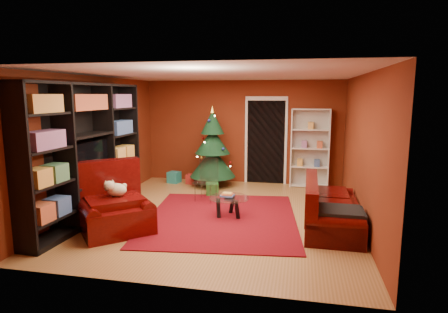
% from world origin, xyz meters
% --- Properties ---
extents(floor, '(5.00, 5.50, 0.05)m').
position_xyz_m(floor, '(0.00, 0.00, -0.03)').
color(floor, '#9C6C39').
rests_on(floor, ground).
extents(ceiling, '(5.00, 5.50, 0.05)m').
position_xyz_m(ceiling, '(0.00, 0.00, 2.62)').
color(ceiling, silver).
rests_on(ceiling, wall_back).
extents(wall_back, '(5.00, 0.05, 2.60)m').
position_xyz_m(wall_back, '(0.00, 2.77, 1.30)').
color(wall_back, maroon).
rests_on(wall_back, ground).
extents(wall_left, '(0.05, 5.50, 2.60)m').
position_xyz_m(wall_left, '(-2.52, 0.00, 1.30)').
color(wall_left, maroon).
rests_on(wall_left, ground).
extents(wall_right, '(0.05, 5.50, 2.60)m').
position_xyz_m(wall_right, '(2.52, 0.00, 1.30)').
color(wall_right, maroon).
rests_on(wall_right, ground).
extents(doorway, '(1.06, 0.60, 2.16)m').
position_xyz_m(doorway, '(0.60, 2.73, 1.05)').
color(doorway, black).
rests_on(doorway, floor).
extents(rug, '(3.02, 3.41, 0.02)m').
position_xyz_m(rug, '(0.08, -0.22, 0.01)').
color(rug, maroon).
rests_on(rug, floor).
extents(media_unit, '(0.62, 3.21, 2.45)m').
position_xyz_m(media_unit, '(-2.27, -0.75, 1.22)').
color(media_unit, black).
rests_on(media_unit, floor).
extents(christmas_tree, '(1.47, 1.47, 2.01)m').
position_xyz_m(christmas_tree, '(-0.65, 2.15, 0.97)').
color(christmas_tree, black).
rests_on(christmas_tree, floor).
extents(gift_box_teal, '(0.33, 0.33, 0.28)m').
position_xyz_m(gift_box_teal, '(-1.70, 2.29, 0.14)').
color(gift_box_teal, teal).
rests_on(gift_box_teal, floor).
extents(gift_box_green, '(0.34, 0.34, 0.28)m').
position_xyz_m(gift_box_green, '(-0.46, 1.32, 0.14)').
color(gift_box_green, '#247627').
rests_on(gift_box_green, floor).
extents(gift_box_red, '(0.27, 0.27, 0.24)m').
position_xyz_m(gift_box_red, '(-1.23, 2.29, 0.12)').
color(gift_box_red, maroon).
rests_on(gift_box_red, floor).
extents(white_bookshelf, '(0.91, 0.33, 1.96)m').
position_xyz_m(white_bookshelf, '(1.68, 2.57, 0.95)').
color(white_bookshelf, white).
rests_on(white_bookshelf, floor).
extents(armchair, '(1.67, 1.67, 0.92)m').
position_xyz_m(armchair, '(-1.51, -1.19, 0.46)').
color(armchair, '#3B0505').
rests_on(armchair, rug).
extents(dog, '(0.50, 0.49, 0.30)m').
position_xyz_m(dog, '(-1.51, -1.12, 0.69)').
color(dog, beige).
rests_on(dog, armchair).
extents(sofa, '(0.92, 1.98, 0.84)m').
position_xyz_m(sofa, '(2.02, -0.30, 0.42)').
color(sofa, '#3B0505').
rests_on(sofa, rug).
extents(coffee_table, '(0.80, 0.80, 0.47)m').
position_xyz_m(coffee_table, '(0.20, -0.11, 0.20)').
color(coffee_table, gray).
rests_on(coffee_table, rug).
extents(acrylic_chair, '(0.48, 0.51, 0.83)m').
position_xyz_m(acrylic_chair, '(-0.48, 0.82, 0.41)').
color(acrylic_chair, '#66605B').
rests_on(acrylic_chair, rug).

